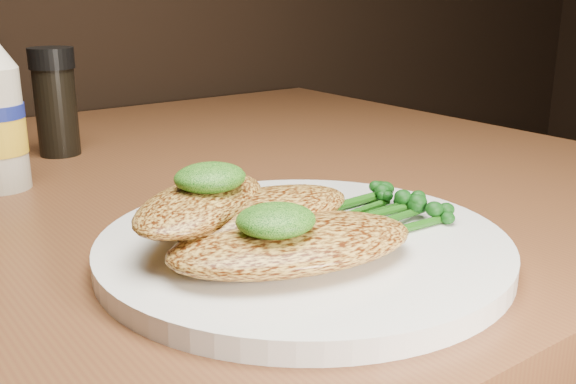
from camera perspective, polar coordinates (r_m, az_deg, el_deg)
plate at (r=0.45m, az=1.32°, el=-4.69°), size 0.28×0.28×0.01m
chicken_front at (r=0.41m, az=0.41°, el=-4.39°), size 0.17×0.12×0.03m
chicken_mid at (r=0.44m, az=-2.62°, el=-1.65°), size 0.14×0.07×0.02m
chicken_back at (r=0.44m, az=-7.43°, el=-0.93°), size 0.15×0.13×0.02m
pesto_front at (r=0.39m, az=-1.05°, el=-2.42°), size 0.06×0.05×0.02m
pesto_back at (r=0.44m, az=-6.68°, el=1.24°), size 0.05×0.05×0.02m
broccolini_bundle at (r=0.48m, az=6.44°, el=-1.41°), size 0.14×0.11×0.02m
pepper_grinder at (r=0.76m, az=-19.25°, el=7.26°), size 0.06×0.06×0.12m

